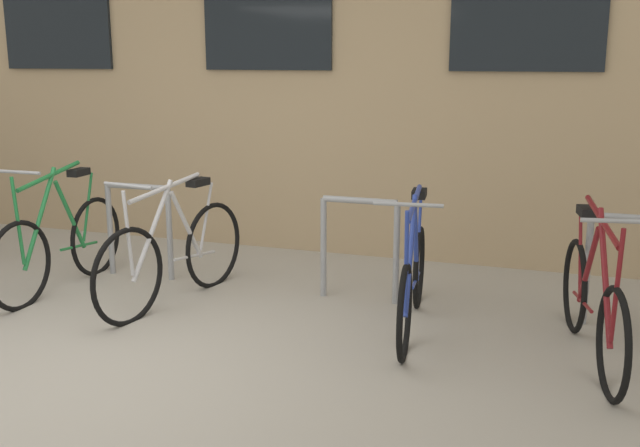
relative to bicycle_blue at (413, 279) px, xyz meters
The scene contains 6 objects.
ground_plane 2.33m from the bicycle_blue, 142.38° to the right, with size 42.00×42.00×0.00m, color #9E998E.
bike_rack 1.62m from the bicycle_blue, 162.11° to the left, with size 6.65×0.05×0.83m.
bicycle_blue is the anchor object (origin of this frame).
bicycle_maroon 1.21m from the bicycle_blue, ahead, with size 0.49×1.74×1.05m.
bicycle_silver 1.89m from the bicycle_blue, behind, with size 0.47×1.74×1.04m.
bicycle_green 2.96m from the bicycle_blue, behind, with size 0.44×1.70×1.09m.
Camera 1 is at (2.79, -3.52, 1.90)m, focal length 41.21 mm.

